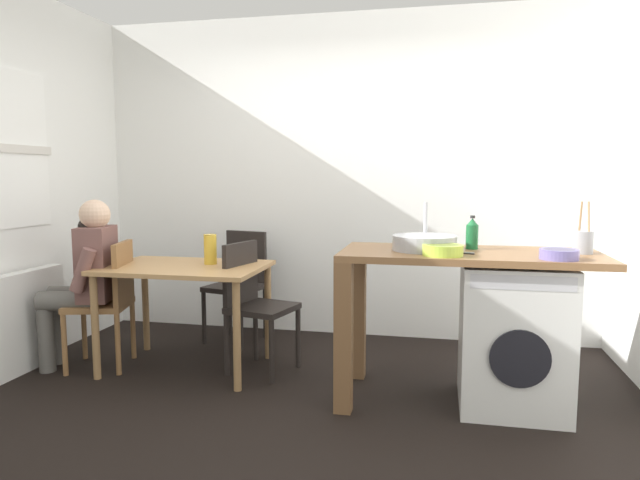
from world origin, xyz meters
TOP-DOWN VIEW (x-y plane):
  - ground_plane at (0.00, 0.00)m, footprint 5.46×5.46m
  - wall_back at (0.00, 1.75)m, footprint 4.60×0.10m
  - radiator at (-2.02, 0.30)m, footprint 0.10×0.80m
  - dining_table at (-0.92, 0.59)m, footprint 1.10×0.76m
  - chair_person_seat at (-1.47, 0.51)m, footprint 0.49×0.49m
  - chair_opposite at (-0.44, 0.66)m, footprint 0.49×0.49m
  - chair_spare_by_wall at (-0.80, 1.37)m, footprint 0.49×0.49m
  - seated_person at (-1.63, 0.47)m, footprint 0.55×0.54m
  - kitchen_counter at (0.78, 0.38)m, footprint 1.50×0.68m
  - washing_machine at (1.25, 0.37)m, footprint 0.60×0.61m
  - sink_basin at (0.73, 0.38)m, footprint 0.38×0.38m
  - tap at (0.73, 0.56)m, footprint 0.02×0.02m
  - bottle_tall_green at (1.01, 0.50)m, footprint 0.07×0.07m
  - mixing_bowl at (0.84, 0.18)m, footprint 0.23×0.23m
  - utensil_crock at (1.62, 0.43)m, footprint 0.11×0.11m
  - colander at (1.44, 0.16)m, footprint 0.20×0.20m
  - vase at (-0.77, 0.69)m, footprint 0.09×0.09m
  - scissors at (0.94, 0.28)m, footprint 0.15×0.06m

SIDE VIEW (x-z plane):
  - ground_plane at x=0.00m, z-range 0.00..0.00m
  - radiator at x=-2.02m, z-range 0.00..0.70m
  - washing_machine at x=1.25m, z-range 0.00..0.86m
  - chair_person_seat at x=-1.47m, z-range 0.06..0.96m
  - chair_opposite at x=-0.44m, z-range 0.06..0.96m
  - chair_spare_by_wall at x=-0.80m, z-range 0.06..0.96m
  - dining_table at x=-0.92m, z-range 0.27..1.01m
  - seated_person at x=-1.63m, z-range 0.07..1.27m
  - kitchen_counter at x=0.78m, z-range 0.30..1.22m
  - vase at x=-0.77m, z-range 0.74..0.95m
  - scissors at x=0.94m, z-range 0.92..0.93m
  - colander at x=1.44m, z-range 0.92..0.98m
  - mixing_bowl at x=0.84m, z-range 0.92..0.99m
  - sink_basin at x=0.73m, z-range 0.92..1.01m
  - utensil_crock at x=1.62m, z-range 0.84..1.14m
  - bottle_tall_green at x=1.01m, z-range 0.91..1.11m
  - tap at x=0.73m, z-range 0.92..1.20m
  - wall_back at x=0.00m, z-range 0.00..2.70m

